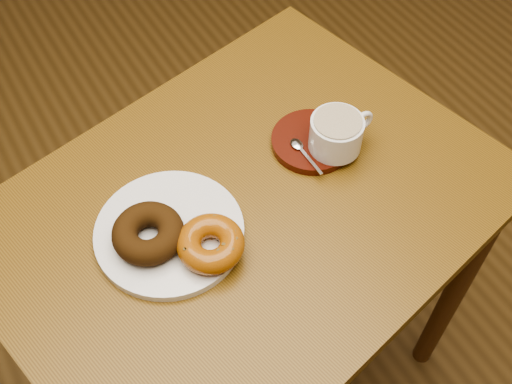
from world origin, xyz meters
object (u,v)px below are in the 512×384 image
saucer (312,141)px  coffee_cup (337,133)px  cafe_table (247,244)px  donut_plate (169,232)px

saucer → coffee_cup: size_ratio=1.18×
cafe_table → saucer: size_ratio=6.67×
cafe_table → donut_plate: size_ratio=4.01×
donut_plate → coffee_cup: coffee_cup is taller
saucer → coffee_cup: coffee_cup is taller
cafe_table → donut_plate: 0.20m
cafe_table → coffee_cup: 0.27m
cafe_table → donut_plate: donut_plate is taller
cafe_table → coffee_cup: (0.20, 0.02, 0.18)m
cafe_table → saucer: 0.23m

